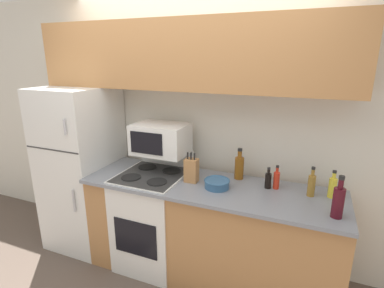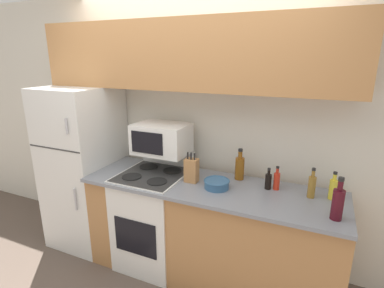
% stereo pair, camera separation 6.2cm
% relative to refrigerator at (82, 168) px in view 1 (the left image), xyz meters
% --- Properties ---
extents(ground_plane, '(12.00, 12.00, 0.00)m').
position_rel_refrigerator_xyz_m(ground_plane, '(1.09, -0.35, -0.83)').
color(ground_plane, brown).
extents(wall_back, '(8.00, 0.05, 2.55)m').
position_rel_refrigerator_xyz_m(wall_back, '(1.09, 0.39, 0.44)').
color(wall_back, silver).
rests_on(wall_back, ground_plane).
extents(lower_cabinets, '(2.19, 0.68, 0.90)m').
position_rel_refrigerator_xyz_m(lower_cabinets, '(1.42, -0.03, -0.38)').
color(lower_cabinets, '#B27A47').
rests_on(lower_cabinets, ground_plane).
extents(refrigerator, '(0.64, 0.73, 1.67)m').
position_rel_refrigerator_xyz_m(refrigerator, '(0.00, 0.00, 0.00)').
color(refrigerator, white).
rests_on(refrigerator, ground_plane).
extents(upper_cabinets, '(2.83, 0.36, 0.59)m').
position_rel_refrigerator_xyz_m(upper_cabinets, '(1.09, 0.18, 1.13)').
color(upper_cabinets, '#B27A47').
rests_on(upper_cabinets, refrigerator).
extents(stove, '(0.58, 0.66, 1.07)m').
position_rel_refrigerator_xyz_m(stove, '(0.86, -0.04, -0.36)').
color(stove, white).
rests_on(stove, ground_plane).
extents(microwave, '(0.49, 0.36, 0.28)m').
position_rel_refrigerator_xyz_m(microwave, '(0.89, 0.09, 0.38)').
color(microwave, white).
rests_on(microwave, stove).
extents(knife_block, '(0.11, 0.09, 0.27)m').
position_rel_refrigerator_xyz_m(knife_block, '(1.25, -0.04, 0.18)').
color(knife_block, '#B27A47').
rests_on(knife_block, lower_cabinets).
extents(bowl, '(0.22, 0.22, 0.07)m').
position_rel_refrigerator_xyz_m(bowl, '(1.49, -0.07, 0.11)').
color(bowl, '#335B84').
rests_on(bowl, lower_cabinets).
extents(bottle_vinegar, '(0.06, 0.06, 0.24)m').
position_rel_refrigerator_xyz_m(bottle_vinegar, '(2.21, 0.06, 0.16)').
color(bottle_vinegar, olive).
rests_on(bottle_vinegar, lower_cabinets).
extents(bottle_cooking_spray, '(0.06, 0.06, 0.22)m').
position_rel_refrigerator_xyz_m(bottle_cooking_spray, '(2.36, 0.10, 0.16)').
color(bottle_cooking_spray, gold).
rests_on(bottle_cooking_spray, lower_cabinets).
extents(bottle_hot_sauce, '(0.05, 0.05, 0.20)m').
position_rel_refrigerator_xyz_m(bottle_hot_sauce, '(1.95, 0.10, 0.15)').
color(bottle_hot_sauce, red).
rests_on(bottle_hot_sauce, lower_cabinets).
extents(bottle_whiskey, '(0.08, 0.08, 0.28)m').
position_rel_refrigerator_xyz_m(bottle_whiskey, '(1.61, 0.19, 0.18)').
color(bottle_whiskey, brown).
rests_on(bottle_whiskey, lower_cabinets).
extents(bottle_soy_sauce, '(0.05, 0.05, 0.18)m').
position_rel_refrigerator_xyz_m(bottle_soy_sauce, '(1.88, 0.08, 0.14)').
color(bottle_soy_sauce, black).
rests_on(bottle_soy_sauce, lower_cabinets).
extents(bottle_wine_red, '(0.08, 0.08, 0.30)m').
position_rel_refrigerator_xyz_m(bottle_wine_red, '(2.39, -0.21, 0.19)').
color(bottle_wine_red, '#470F19').
rests_on(bottle_wine_red, lower_cabinets).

